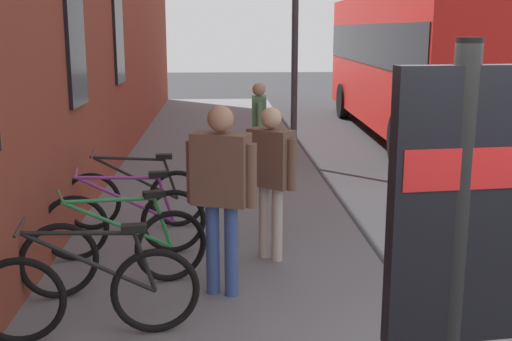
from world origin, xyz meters
name	(u,v)px	position (x,y,z in m)	size (l,w,h in m)	color
ground	(409,210)	(6.00, -1.00, 0.00)	(60.00, 60.00, 0.00)	#2D2D30
sidewalk_pavement	(217,177)	(8.00, 1.75, 0.06)	(24.00, 3.50, 0.12)	slate
bicycle_far_end	(90,292)	(2.13, 2.75, 0.51)	(0.48, 1.76, 0.97)	black
bicycle_by_door	(118,250)	(3.11, 2.68, 0.51)	(0.71, 1.69, 0.97)	black
bicycle_under_window	(126,222)	(4.01, 2.73, 0.51)	(0.51, 1.75, 0.97)	black
bicycle_end_of_row	(135,198)	(5.03, 2.76, 0.51)	(0.48, 1.77, 0.97)	black
transit_info_sign	(455,246)	(-0.33, 0.79, 1.72)	(0.14, 0.56, 2.40)	black
city_bus	(418,56)	(12.33, -3.00, 1.92)	(10.58, 2.91, 3.35)	red
pedestrian_near_bus	(221,182)	(2.94, 1.70, 1.20)	(0.41, 0.63, 1.77)	#334C8C
pedestrian_crossing_street	(271,168)	(3.84, 1.17, 1.12)	(0.49, 0.51, 1.64)	#B2A599
pedestrian_by_facade	(259,121)	(7.54, 1.07, 1.09)	(0.61, 0.25, 1.59)	brown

